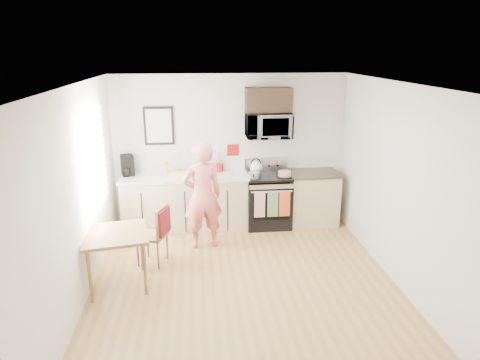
{
  "coord_description": "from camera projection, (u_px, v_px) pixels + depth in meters",
  "views": [
    {
      "loc": [
        -0.58,
        -4.95,
        3.0
      ],
      "look_at": [
        0.04,
        1.0,
        1.15
      ],
      "focal_mm": 32.0,
      "sensor_mm": 36.0,
      "label": 1
    }
  ],
  "objects": [
    {
      "name": "countertop_left",
      "position": [
        184.0,
        177.0,
        7.2
      ],
      "size": [
        2.14,
        0.64,
        0.04
      ],
      "primitive_type": "cube",
      "color": "white",
      "rests_on": "cabinet_left"
    },
    {
      "name": "upper_cabinet",
      "position": [
        268.0,
        100.0,
        7.09
      ],
      "size": [
        0.76,
        0.35,
        0.4
      ],
      "primitive_type": "cube",
      "color": "black",
      "rests_on": "back_wall"
    },
    {
      "name": "floor",
      "position": [
        245.0,
        285.0,
        5.65
      ],
      "size": [
        4.6,
        4.6,
        0.0
      ],
      "primitive_type": "plane",
      "color": "olive",
      "rests_on": "ground"
    },
    {
      "name": "fruit_bowl",
      "position": [
        179.0,
        173.0,
        7.21
      ],
      "size": [
        0.27,
        0.27,
        0.1
      ],
      "color": "white",
      "rests_on": "countertop_left"
    },
    {
      "name": "wall_art",
      "position": [
        159.0,
        126.0,
        7.18
      ],
      "size": [
        0.5,
        0.04,
        0.65
      ],
      "color": "black",
      "rests_on": "back_wall"
    },
    {
      "name": "knife_block",
      "position": [
        202.0,
        168.0,
        7.3
      ],
      "size": [
        0.14,
        0.16,
        0.2
      ],
      "primitive_type": "cube",
      "rotation": [
        0.0,
        0.0,
        0.56
      ],
      "color": "brown",
      "rests_on": "countertop_left"
    },
    {
      "name": "cake",
      "position": [
        285.0,
        174.0,
        7.22
      ],
      "size": [
        0.26,
        0.26,
        0.09
      ],
      "color": "black",
      "rests_on": "range"
    },
    {
      "name": "microwave",
      "position": [
        268.0,
        125.0,
        7.17
      ],
      "size": [
        0.76,
        0.51,
        0.42
      ],
      "primitive_type": "imported",
      "color": "#B3B3B8",
      "rests_on": "back_wall"
    },
    {
      "name": "wall_trivet",
      "position": [
        233.0,
        150.0,
        7.44
      ],
      "size": [
        0.2,
        0.02,
        0.2
      ],
      "primitive_type": "cube",
      "color": "#A1120D",
      "rests_on": "back_wall"
    },
    {
      "name": "right_wall",
      "position": [
        400.0,
        187.0,
        5.47
      ],
      "size": [
        0.04,
        4.6,
        2.6
      ],
      "primitive_type": "cube",
      "color": "beige",
      "rests_on": "floor"
    },
    {
      "name": "window",
      "position": [
        94.0,
        161.0,
        5.76
      ],
      "size": [
        0.06,
        1.4,
        1.5
      ],
      "color": "silver",
      "rests_on": "left_wall"
    },
    {
      "name": "front_wall",
      "position": [
        282.0,
        295.0,
        3.08
      ],
      "size": [
        4.0,
        0.04,
        2.6
      ],
      "primitive_type": "cube",
      "color": "beige",
      "rests_on": "floor"
    },
    {
      "name": "range",
      "position": [
        268.0,
        201.0,
        7.46
      ],
      "size": [
        0.76,
        0.7,
        1.16
      ],
      "color": "black",
      "rests_on": "floor"
    },
    {
      "name": "chair",
      "position": [
        159.0,
        228.0,
        6.05
      ],
      "size": [
        0.51,
        0.48,
        0.88
      ],
      "rotation": [
        0.0,
        0.0,
        -0.36
      ],
      "color": "brown",
      "rests_on": "floor"
    },
    {
      "name": "cabinet_right",
      "position": [
        312.0,
        199.0,
        7.56
      ],
      "size": [
        0.84,
        0.6,
        0.9
      ],
      "primitive_type": "cube",
      "color": "tan",
      "rests_on": "floor"
    },
    {
      "name": "coffee_maker",
      "position": [
        127.0,
        166.0,
        7.2
      ],
      "size": [
        0.25,
        0.31,
        0.34
      ],
      "rotation": [
        0.0,
        0.0,
        0.3
      ],
      "color": "black",
      "rests_on": "countertop_left"
    },
    {
      "name": "bread_bag",
      "position": [
        178.0,
        176.0,
        7.02
      ],
      "size": [
        0.29,
        0.14,
        0.11
      ],
      "primitive_type": "cube",
      "rotation": [
        0.0,
        0.0,
        -0.0
      ],
      "color": "tan",
      "rests_on": "countertop_left"
    },
    {
      "name": "dining_table",
      "position": [
        116.0,
        239.0,
        5.47
      ],
      "size": [
        0.8,
        0.8,
        0.75
      ],
      "rotation": [
        0.0,
        0.0,
        0.17
      ],
      "color": "brown",
      "rests_on": "floor"
    },
    {
      "name": "countertop_right",
      "position": [
        314.0,
        173.0,
        7.42
      ],
      "size": [
        0.88,
        0.64,
        0.04
      ],
      "primitive_type": "cube",
      "color": "black",
      "rests_on": "cabinet_right"
    },
    {
      "name": "kettle",
      "position": [
        256.0,
        167.0,
        7.38
      ],
      "size": [
        0.21,
        0.21,
        0.27
      ],
      "color": "white",
      "rests_on": "range"
    },
    {
      "name": "utensil_crock",
      "position": [
        220.0,
        163.0,
        7.42
      ],
      "size": [
        0.12,
        0.12,
        0.36
      ],
      "color": "#A1120D",
      "rests_on": "countertop_left"
    },
    {
      "name": "person",
      "position": [
        202.0,
        196.0,
        6.52
      ],
      "size": [
        0.69,
        0.53,
        1.69
      ],
      "primitive_type": "imported",
      "rotation": [
        0.0,
        0.0,
        3.36
      ],
      "color": "#CA4237",
      "rests_on": "floor"
    },
    {
      "name": "left_wall",
      "position": [
        78.0,
        198.0,
        5.07
      ],
      "size": [
        0.04,
        4.6,
        2.6
      ],
      "primitive_type": "cube",
      "color": "beige",
      "rests_on": "floor"
    },
    {
      "name": "back_wall",
      "position": [
        230.0,
        150.0,
        7.45
      ],
      "size": [
        4.0,
        0.04,
        2.6
      ],
      "primitive_type": "cube",
      "color": "beige",
      "rests_on": "floor"
    },
    {
      "name": "cabinet_left",
      "position": [
        185.0,
        203.0,
        7.34
      ],
      "size": [
        2.1,
        0.6,
        0.9
      ],
      "primitive_type": "cube",
      "color": "tan",
      "rests_on": "floor"
    },
    {
      "name": "milk_carton",
      "position": [
        167.0,
        169.0,
        7.15
      ],
      "size": [
        0.11,
        0.11,
        0.24
      ],
      "primitive_type": "cube",
      "rotation": [
        0.0,
        0.0,
        0.34
      ],
      "color": "tan",
      "rests_on": "countertop_left"
    },
    {
      "name": "pot",
      "position": [
        254.0,
        175.0,
        7.11
      ],
      "size": [
        0.2,
        0.34,
        0.1
      ],
      "rotation": [
        0.0,
        0.0,
        -0.12
      ],
      "color": "#B3B3B8",
      "rests_on": "range"
    },
    {
      "name": "ceiling",
      "position": [
        246.0,
        85.0,
        4.88
      ],
      "size": [
        4.0,
        4.6,
        0.04
      ],
      "primitive_type": "cube",
      "color": "silver",
      "rests_on": "back_wall"
    }
  ]
}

